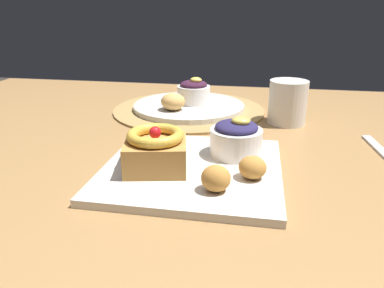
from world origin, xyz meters
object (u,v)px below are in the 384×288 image
Objects in this scene: fritter_middle at (252,167)px; back_plate at (189,106)px; berry_ramekin at (236,138)px; fritter_front at (216,178)px; back_pastry at (173,102)px; cake_slice at (156,150)px; front_plate at (190,168)px; coffee_mug at (288,102)px; back_ramekin at (194,92)px.

back_plate is at bearing 113.40° from fritter_middle.
fritter_front is (-0.02, -0.13, -0.01)m from berry_ramekin.
back_pastry is at bearing 124.36° from berry_ramekin.
berry_ramekin is at bearing 33.65° from cake_slice.
back_pastry is (-0.19, 0.32, 0.01)m from fritter_middle.
front_plate is 0.10m from berry_ramekin.
front_plate is 0.06m from cake_slice.
fritter_middle is (0.10, -0.03, 0.02)m from front_plate.
cake_slice is at bearing -156.80° from front_plate.
front_plate is at bearing -72.18° from back_pastry.
back_plate is 0.07m from back_pastry.
fritter_middle reaches higher than front_plate.
coffee_mug is (0.07, 0.32, 0.02)m from fritter_middle.
fritter_middle is 0.42m from back_plate.
berry_ramekin is at bearing -55.64° from back_pastry.
back_ramekin is at bearing 63.10° from back_pastry.
front_plate is at bearing 23.20° from cake_slice.
coffee_mug is (0.10, 0.23, 0.01)m from berry_ramekin.
fritter_middle is at bearing -3.22° from cake_slice.
back_ramekin is (-0.01, 0.39, 0.00)m from cake_slice.
back_ramekin is at bearing 111.50° from fritter_middle.
coffee_mug is (0.11, 0.37, 0.02)m from fritter_front.
fritter_middle is 0.38m from back_pastry.
cake_slice is 0.38m from back_plate.
cake_slice is at bearing -124.45° from coffee_mug.
fritter_middle is 0.33m from coffee_mug.
coffee_mug reaches higher than back_pastry.
coffee_mug is at bearing 78.12° from fritter_middle.
front_plate is 6.77× the size of fritter_middle.
back_pastry is at bearing 107.82° from front_plate.
back_pastry reaches higher than fritter_middle.
back_plate is 0.24m from coffee_mug.
cake_slice is at bearing 150.28° from fritter_front.
back_pastry reaches higher than fritter_front.
front_plate is at bearing 163.46° from fritter_middle.
berry_ramekin reaches higher than back_plate.
fritter_middle is at bearing -59.26° from back_pastry.
berry_ramekin reaches higher than fritter_front.
back_ramekin is (-0.13, 0.31, 0.00)m from berry_ramekin.
cake_slice is at bearing -86.99° from back_plate.
fritter_front is at bearing -134.68° from fritter_middle.
back_plate is (-0.17, 0.38, -0.02)m from fritter_middle.
fritter_middle is (0.05, 0.05, -0.00)m from fritter_front.
cake_slice is 2.67× the size of fritter_middle.
cake_slice is at bearing -81.66° from back_pastry.
front_plate is at bearing -119.60° from coffee_mug.
berry_ramekin is at bearing 82.44° from fritter_front.
back_pastry is at bearing -113.87° from back_plate.
fritter_middle is (0.15, -0.01, -0.01)m from cake_slice.
berry_ramekin is 0.91× the size of coffee_mug.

